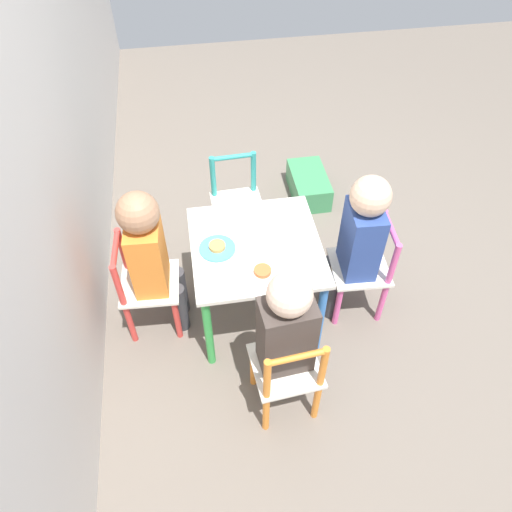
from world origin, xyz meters
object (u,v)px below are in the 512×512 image
chair_red (145,286)px  plate_left (263,273)px  chair_orange (287,373)px  chair_teal (237,206)px  plate_back (217,248)px  kids_table (256,257)px  child_back (151,252)px  chair_pink (363,269)px  storage_bin (309,185)px  child_left (285,331)px  child_front (358,237)px

chair_red → plate_left: (-0.20, -0.50, 0.23)m
chair_orange → chair_teal: size_ratio=1.00×
chair_red → plate_back: 0.41m
kids_table → child_back: (0.03, 0.45, 0.08)m
kids_table → chair_teal: 0.52m
chair_pink → plate_back: bearing=-89.2°
chair_red → chair_orange: size_ratio=1.00×
chair_red → chair_pink: same height
storage_bin → chair_teal: bearing=123.8°
kids_table → child_left: child_left is taller
chair_orange → plate_left: size_ratio=3.35×
chair_pink → child_back: (0.06, 0.95, 0.22)m
chair_orange → child_back: bearing=-52.2°
chair_red → chair_pink: (-0.06, -1.01, 0.00)m
child_back → kids_table: bearing=-90.0°
chair_pink → chair_red: bearing=-90.0°
chair_pink → plate_back: size_ratio=3.38×
chair_orange → child_left: child_left is taller
chair_red → plate_left: 0.59m
chair_teal → child_back: 0.68m
chair_pink → child_front: 0.23m
chair_orange → child_left: (0.06, 0.01, 0.21)m
chair_pink → kids_table: bearing=-90.0°
kids_table → storage_bin: kids_table is taller
kids_table → plate_left: size_ratio=3.56×
chair_pink → plate_left: (-0.14, 0.50, 0.23)m
kids_table → child_left: 0.45m
chair_red → child_front: 0.98m
chair_pink → child_back: child_back is taller
chair_orange → plate_left: chair_orange is taller
chair_orange → chair_pink: same height
chair_pink → plate_left: 0.57m
kids_table → plate_left: plate_left is taller
chair_red → kids_table: bearing=-90.0°
kids_table → chair_teal: (0.50, 0.02, -0.14)m
child_front → plate_left: 0.47m
child_back → plate_left: size_ratio=5.08×
chair_teal → child_front: 0.74m
chair_orange → child_left: 0.22m
child_back → plate_back: bearing=-92.0°
chair_red → child_back: size_ratio=0.66×
child_front → plate_back: bearing=-89.1°
child_front → plate_back: child_front is taller
chair_pink → child_left: (-0.41, 0.47, 0.21)m
chair_orange → plate_left: bearing=-87.6°
plate_back → chair_red: bearing=85.0°
chair_teal → plate_left: size_ratio=3.35×
kids_table → chair_red: chair_red is taller
child_back → child_left: (-0.47, -0.48, -0.01)m
storage_bin → plate_back: bearing=142.9°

